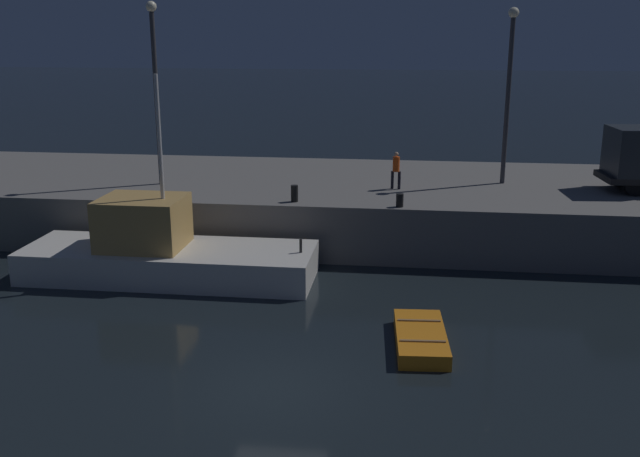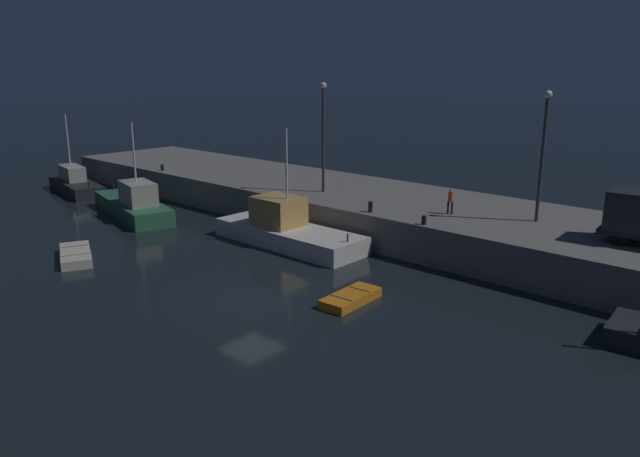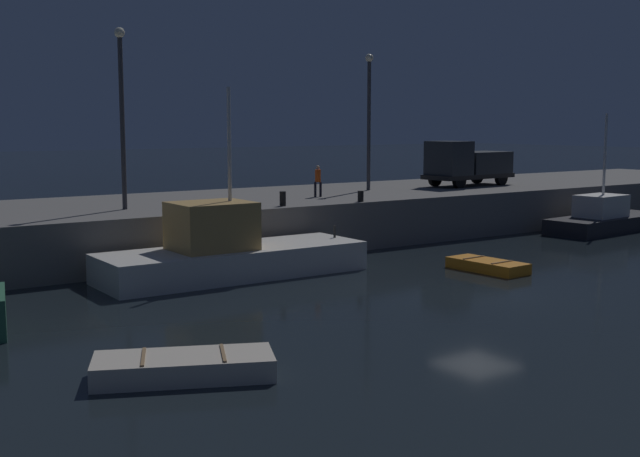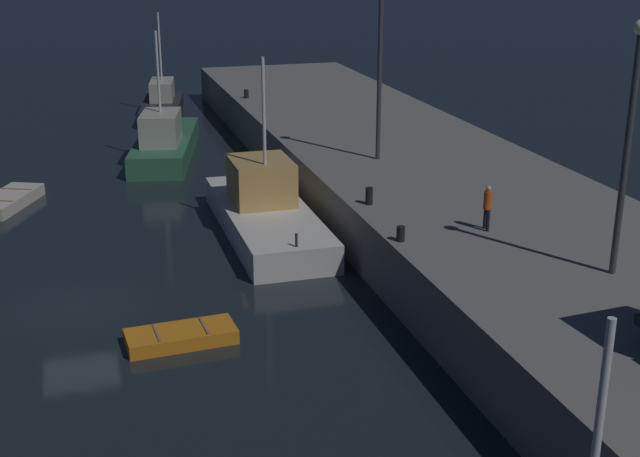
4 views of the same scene
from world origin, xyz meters
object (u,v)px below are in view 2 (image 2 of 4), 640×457
at_px(dinghy_orange_near, 76,255).
at_px(fishing_trawler_green, 134,204).
at_px(lamp_post_east, 543,146).
at_px(lamp_post_west, 323,129).
at_px(bollard_west, 424,220).
at_px(rowboat_white_mid, 351,298).
at_px(dockworker, 450,199).
at_px(fishing_boat_white, 75,184).
at_px(bollard_east, 370,207).
at_px(fishing_boat_blue, 286,230).
at_px(bollard_central, 162,167).

bearing_deg(dinghy_orange_near, fishing_trawler_green, 131.12).
distance_m(fishing_trawler_green, lamp_post_east, 28.86).
bearing_deg(lamp_post_west, bollard_west, -16.06).
height_order(rowboat_white_mid, bollard_west, bollard_west).
bearing_deg(dockworker, fishing_boat_white, -167.85).
bearing_deg(bollard_east, fishing_trawler_green, -162.81).
xyz_separation_m(fishing_boat_blue, bollard_east, (4.33, 2.98, 1.65)).
relative_size(fishing_boat_blue, dinghy_orange_near, 2.34).
bearing_deg(bollard_east, bollard_west, -4.85).
bearing_deg(dockworker, dinghy_orange_near, -132.39).
distance_m(lamp_post_east, bollard_central, 31.54).
xyz_separation_m(fishing_boat_white, dinghy_orange_near, (18.70, -9.09, -0.53)).
height_order(lamp_post_west, bollard_central, lamp_post_west).
bearing_deg(fishing_boat_blue, fishing_trawler_green, -169.31).
bearing_deg(fishing_boat_blue, bollard_central, 170.65).
xyz_separation_m(fishing_boat_blue, lamp_post_west, (-1.95, 5.61, 5.77)).
distance_m(rowboat_white_mid, bollard_east, 9.42).
bearing_deg(lamp_post_east, lamp_post_west, -172.13).
bearing_deg(lamp_post_west, dockworker, 1.27).
relative_size(fishing_trawler_green, lamp_post_east, 1.44).
relative_size(rowboat_white_mid, lamp_post_west, 0.45).
relative_size(dinghy_orange_near, bollard_central, 8.57).
distance_m(rowboat_white_mid, dockworker, 11.02).
bearing_deg(bollard_central, fishing_boat_blue, -9.35).
bearing_deg(lamp_post_west, dinghy_orange_near, -106.60).
bearing_deg(bollard_east, fishing_boat_white, -171.63).
distance_m(fishing_boat_white, bollard_east, 30.14).
xyz_separation_m(dockworker, bollard_central, (-26.35, -2.84, -0.63)).
relative_size(dinghy_orange_near, dockworker, 2.85).
height_order(lamp_post_east, bollard_west, lamp_post_east).
bearing_deg(fishing_boat_white, rowboat_white_mid, -5.50).
distance_m(fishing_trawler_green, bollard_central, 7.37).
bearing_deg(lamp_post_east, rowboat_white_mid, -105.96).
relative_size(lamp_post_west, bollard_central, 14.58).
bearing_deg(fishing_boat_blue, dockworker, 35.59).
bearing_deg(rowboat_white_mid, bollard_east, 122.25).
bearing_deg(lamp_post_west, fishing_trawler_green, -145.03).
bearing_deg(bollard_east, rowboat_white_mid, -57.75).
height_order(fishing_trawler_green, bollard_central, fishing_trawler_green).
relative_size(fishing_boat_blue, fishing_trawler_green, 0.99).
relative_size(fishing_boat_white, bollard_central, 16.55).
relative_size(fishing_boat_white, bollard_east, 13.25).
height_order(fishing_boat_blue, lamp_post_west, lamp_post_west).
xyz_separation_m(fishing_trawler_green, rowboat_white_mid, (22.85, -2.16, -0.69)).
xyz_separation_m(bollard_central, bollard_east, (22.53, -0.02, 0.06)).
relative_size(dockworker, bollard_east, 2.41).
relative_size(lamp_post_west, bollard_west, 14.94).
relative_size(rowboat_white_mid, bollard_central, 6.49).
bearing_deg(lamp_post_east, dockworker, -158.49).
bearing_deg(fishing_trawler_green, dinghy_orange_near, -48.88).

